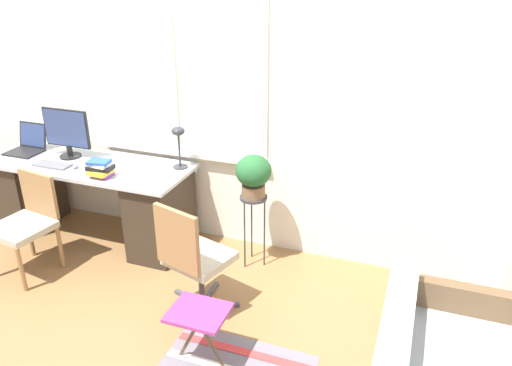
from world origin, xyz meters
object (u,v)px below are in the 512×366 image
book_stack (100,168)px  laptop (27,146)px  desk_chair_wooden (26,221)px  keyboard (52,165)px  office_chair_swivel (193,257)px  mouse (76,167)px  desk_lamp (178,138)px  monitor (67,132)px  potted_plant (253,174)px  folding_stool (199,316)px  plant_stand (253,206)px

book_stack → laptop: bearing=165.2°
desk_chair_wooden → keyboard: bearing=109.1°
keyboard → desk_chair_wooden: bearing=-80.1°
office_chair_swivel → mouse: bearing=-4.9°
laptop → desk_lamp: size_ratio=0.83×
monitor → potted_plant: bearing=-0.1°
desk_lamp → potted_plant: desk_lamp is taller
book_stack → folding_stool: 1.73m
mouse → folding_stool: (1.69, -1.02, -0.41)m
mouse → plant_stand: bearing=7.9°
plant_stand → desk_chair_wooden: bearing=-157.4°
keyboard → office_chair_swivel: 1.77m
plant_stand → folding_stool: bearing=-86.3°
desk_lamp → plant_stand: bearing=-9.4°
book_stack → desk_chair_wooden: book_stack is taller
keyboard → plant_stand: keyboard is taller
monitor → plant_stand: bearing=-0.1°
desk_chair_wooden → potted_plant: 1.95m
desk_lamp → desk_chair_wooden: (-1.02, -0.86, -0.58)m
office_chair_swivel → monitor: bearing=-8.7°
potted_plant → plant_stand: bearing=26.6°
desk_lamp → desk_chair_wooden: bearing=-139.9°
plant_stand → folding_stool: (0.08, -1.24, -0.19)m
mouse → keyboard: bearing=-175.6°
book_stack → plant_stand: 1.35m
laptop → office_chair_swivel: size_ratio=0.34×
office_chair_swivel → book_stack: bearing=-7.2°
potted_plant → folding_stool: size_ratio=0.86×
laptop → potted_plant: bearing=0.5°
laptop → keyboard: (0.48, -0.22, -0.05)m
laptop → mouse: (0.72, -0.20, -0.04)m
desk_lamp → potted_plant: (0.74, -0.12, -0.18)m
monitor → mouse: 0.40m
mouse → laptop: bearing=164.3°
plant_stand → desk_lamp: bearing=170.6°
potted_plant → desk_chair_wooden: bearing=-157.4°
keyboard → mouse: 0.24m
desk_lamp → potted_plant: bearing=-9.4°
mouse → book_stack: 0.33m
office_chair_swivel → folding_stool: 0.54m
folding_stool → laptop: bearing=153.1°
book_stack → desk_chair_wooden: bearing=-137.5°
laptop → plant_stand: (2.33, 0.02, -0.26)m
mouse → potted_plant: bearing=7.9°
office_chair_swivel → desk_lamp: bearing=-41.7°
desk_chair_wooden → office_chair_swivel: bearing=7.5°
desk_lamp → plant_stand: 0.90m
potted_plant → folding_stool: potted_plant is taller
potted_plant → mouse: bearing=-172.1°
folding_stool → desk_lamp: bearing=121.2°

